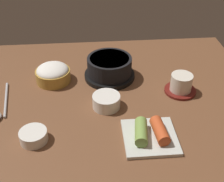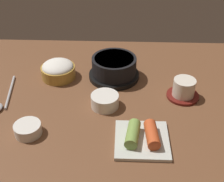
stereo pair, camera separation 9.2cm
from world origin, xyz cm
name	(u,v)px [view 1 (the left image)]	position (x,y,z in cm)	size (l,w,h in cm)	color
dining_table	(105,98)	(0.00, 0.00, 1.00)	(100.00, 76.00, 2.00)	brown
stone_pot	(110,68)	(2.22, 10.58, 5.76)	(17.17, 17.17, 7.47)	black
rice_bowl	(53,73)	(-16.79, 9.81, 4.98)	(11.54, 11.54, 6.12)	#B78C38
tea_cup_with_saucer	(181,84)	(24.10, 0.11, 4.89)	(10.06, 10.06, 6.25)	maroon
banchan_cup_center	(105,101)	(-0.27, -5.69, 4.12)	(8.31, 8.31, 3.98)	white
kimchi_plate	(150,134)	(10.50, -20.19, 3.53)	(14.02, 14.02, 4.29)	silver
side_bowl_near	(33,136)	(-19.86, -18.37, 3.67)	(7.27, 7.27, 3.09)	white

